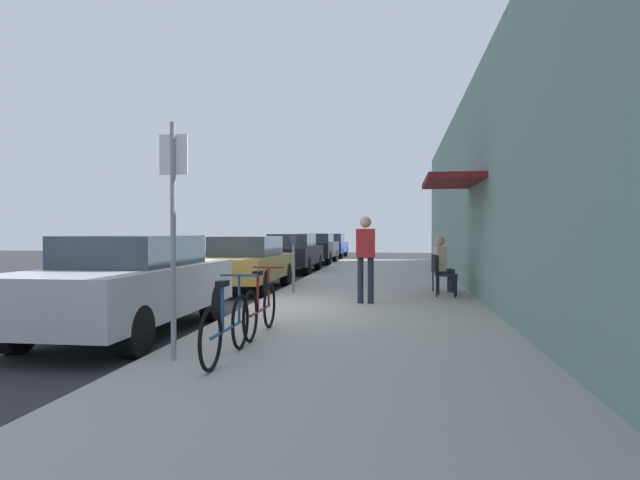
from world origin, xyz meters
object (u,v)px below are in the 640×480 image
parked_car_1 (246,262)px  bicycle_1 (227,327)px  parked_car_3 (316,248)px  parked_car_4 (330,245)px  pedestrian_standing (366,252)px  parked_car_0 (129,283)px  street_sign (173,221)px  seated_patron_1 (442,262)px  parked_car_2 (292,252)px  parking_meter (294,259)px  bicycle_0 (261,308)px  cafe_chair_1 (440,270)px  cafe_chair_0 (443,273)px

parked_car_1 → bicycle_1: size_ratio=2.57×
parked_car_3 → parked_car_4: (0.00, 5.68, -0.03)m
pedestrian_standing → parked_car_0: bearing=-136.5°
parked_car_1 → street_sign: (1.50, -8.15, 0.92)m
parked_car_0 → parked_car_4: parked_car_0 is taller
parked_car_1 → seated_patron_1: 5.03m
parked_car_2 → parked_car_3: parked_car_2 is taller
street_sign → parked_car_2: bearing=95.9°
parking_meter → pedestrian_standing: 2.43m
parked_car_4 → parking_meter: size_ratio=3.33×
parked_car_3 → bicycle_0: 18.98m
street_sign → seated_patron_1: 8.13m
parked_car_2 → parked_car_3: (0.00, 6.02, 0.01)m
parking_meter → cafe_chair_1: (3.35, 0.59, -0.26)m
seated_patron_1 → parked_car_0: bearing=-132.6°
seated_patron_1 → pedestrian_standing: pedestrian_standing is taller
parked_car_2 → parking_meter: 7.87m
bicycle_0 → parked_car_2: bearing=99.2°
pedestrian_standing → seated_patron_1: bearing=53.9°
parked_car_0 → parking_meter: parked_car_0 is taller
pedestrian_standing → bicycle_1: bearing=-104.1°
parked_car_0 → seated_patron_1: size_ratio=3.41×
parked_car_3 → parking_meter: (1.55, -13.74, 0.14)m
street_sign → bicycle_1: 1.30m
parked_car_2 → street_sign: (1.50, -14.43, 0.90)m
bicycle_1 → parked_car_3: bearing=95.8°
street_sign → cafe_chair_0: 7.30m
parked_car_2 → parking_meter: size_ratio=3.33×
parked_car_1 → bicycle_0: bearing=-72.5°
parked_car_2 → pedestrian_standing: bearing=-70.6°
bicycle_0 → pedestrian_standing: pedestrian_standing is taller
parked_car_4 → pedestrian_standing: (3.30, -21.08, 0.40)m
cafe_chair_0 → cafe_chair_1: (0.00, 0.92, 0.00)m
parked_car_1 → pedestrian_standing: pedestrian_standing is taller
street_sign → bicycle_1: bearing=11.2°
cafe_chair_1 → pedestrian_standing: size_ratio=0.51×
street_sign → cafe_chair_0: bearing=62.0°
cafe_chair_0 → cafe_chair_1: 0.92m
parking_meter → bicycle_0: 5.17m
parked_car_3 → street_sign: 20.52m
parked_car_1 → cafe_chair_0: (4.90, -1.77, -0.10)m
seated_patron_1 → parked_car_3: bearing=110.7°
cafe_chair_1 → street_sign: bearing=-115.0°
parked_car_0 → parked_car_4: size_ratio=1.00×
parked_car_3 → cafe_chair_0: size_ratio=5.06×
cafe_chair_0 → pedestrian_standing: (-1.59, -1.33, 0.50)m
parked_car_0 → parked_car_2: size_ratio=1.00×
street_sign → bicycle_1: street_sign is taller
cafe_chair_0 → parking_meter: bearing=174.4°
parked_car_0 → street_sign: 2.59m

